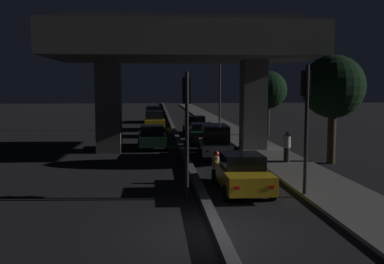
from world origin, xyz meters
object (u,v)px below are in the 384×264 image
Objects in this scene: motorcycle_black_filtering_near at (216,169)px; traffic_light_right_of_median at (306,107)px; car_white_second at (215,140)px; pedestrian_on_sidewalk at (287,147)px; car_dark_green_third at (202,133)px; street_lamp at (217,80)px; traffic_light_left_of_median at (187,113)px; car_taxi_yellow_second_oncoming at (154,120)px; car_taxi_yellow_lead at (241,173)px; car_dark_red_third_oncoming at (154,114)px; car_dark_red_fourth at (195,125)px; car_dark_green_lead_oncoming at (152,137)px.

traffic_light_right_of_median is at bearing -132.87° from motorcycle_black_filtering_near.
pedestrian_on_sidewalk is (3.54, -2.65, -0.07)m from car_white_second.
motorcycle_black_filtering_near is (-0.74, -13.46, -0.20)m from car_dark_green_third.
motorcycle_black_filtering_near is (-3.24, -23.55, -4.19)m from street_lamp.
pedestrian_on_sidewalk is (1.17, -19.18, -3.85)m from street_lamp.
car_taxi_yellow_second_oncoming is (-1.25, 26.96, -2.27)m from traffic_light_left_of_median.
car_taxi_yellow_second_oncoming is at bearing 7.26° from car_taxi_yellow_lead.
traffic_light_left_of_median is 36.40m from car_dark_red_third_oncoming.
car_dark_red_fourth is (0.15, 6.90, -0.00)m from car_dark_green_third.
car_taxi_yellow_second_oncoming reaches higher than car_dark_green_lead_oncoming.
traffic_light_right_of_median reaches higher than car_dark_red_fourth.
traffic_light_right_of_median is 27.67m from car_taxi_yellow_second_oncoming.
car_dark_green_lead_oncoming is 1.12× the size of car_taxi_yellow_second_oncoming.
car_dark_red_third_oncoming is 33.82m from motorcycle_black_filtering_near.
car_dark_red_fourth is at bearing 95.21° from traffic_light_right_of_median.
car_taxi_yellow_lead is 1.10× the size of car_white_second.
traffic_light_right_of_median reaches higher than car_dark_green_lead_oncoming.
motorcycle_black_filtering_near is (-2.99, 2.61, -2.79)m from traffic_light_right_of_median.
street_lamp is 4.96× the size of pedestrian_on_sidewalk.
traffic_light_right_of_median is 23.22m from car_dark_red_fourth.
car_taxi_yellow_second_oncoming reaches higher than motorcycle_black_filtering_near.
car_white_second is at bearing -176.17° from car_dark_green_third.
car_taxi_yellow_second_oncoming is (-5.96, 0.80, -3.85)m from street_lamp.
car_taxi_yellow_second_oncoming is (-5.71, 26.96, -2.45)m from traffic_light_right_of_median.
pedestrian_on_sidewalk is (1.42, 6.99, -2.45)m from traffic_light_right_of_median.
traffic_light_left_of_median is at bearing 0.73° from car_taxi_yellow_second_oncoming.
car_dark_red_fourth is at bearing 155.15° from car_dark_green_lead_oncoming.
traffic_light_right_of_median is at bearing -90.55° from street_lamp.
traffic_light_left_of_median is 2.87× the size of pedestrian_on_sidewalk.
traffic_light_right_of_median reaches higher than traffic_light_left_of_median.
traffic_light_left_of_median is 3.47m from car_taxi_yellow_lead.
car_taxi_yellow_lead reaches higher than car_dark_green_lead_oncoming.
car_dark_red_fourth is at bearing -0.74° from car_taxi_yellow_lead.
street_lamp is at bearing -6.02° from car_taxi_yellow_lead.
car_taxi_yellow_lead is 2.83× the size of pedestrian_on_sidewalk.
car_dark_green_lead_oncoming is 2.83× the size of pedestrian_on_sidewalk.
car_taxi_yellow_lead is 1.79m from motorcycle_black_filtering_near.
traffic_light_right_of_median reaches higher than car_dark_green_third.
car_dark_red_fourth is 16.37m from pedestrian_on_sidewalk.
car_dark_red_third_oncoming reaches higher than car_dark_green_third.
traffic_light_left_of_median is 1.01× the size of car_dark_green_lead_oncoming.
car_dark_green_third is at bearing 3.67° from car_white_second.
car_white_second is (2.33, 9.64, -2.20)m from traffic_light_left_of_median.
car_dark_red_fourth is 0.97× the size of car_dark_red_third_oncoming.
street_lamp is at bearing -11.11° from car_dark_green_third.
car_dark_red_fourth is (0.04, 13.34, -0.22)m from car_white_second.
street_lamp is 1.74× the size of car_dark_red_third_oncoming.
car_white_second is 7.09m from motorcycle_black_filtering_near.
car_dark_red_third_oncoming is at bearing 177.98° from car_dark_green_lead_oncoming.
traffic_light_left_of_median is 2.34× the size of motorcycle_black_filtering_near.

